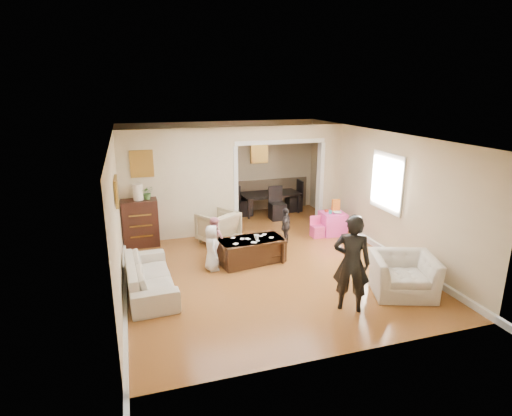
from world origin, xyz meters
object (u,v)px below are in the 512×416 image
object	(u,v)px
armchair_back	(218,227)
dining_table	(270,203)
dresser	(141,223)
table_lamp	(138,192)
adult_person	(352,263)
child_kneel_b	(215,239)
coffee_table	(251,250)
child_kneel_a	(212,248)
play_table	(332,223)
sofa	(150,276)
child_toddler	(286,226)
coffee_cup	(257,237)
cyan_cup	(330,212)
armchair_front	(403,275)

from	to	relation	value
armchair_back	dining_table	bearing A→B (deg)	-167.81
dresser	table_lamp	xyz separation A→B (m)	(0.00, 0.00, 0.72)
adult_person	child_kneel_b	distance (m)	3.12
dresser	dining_table	bearing A→B (deg)	23.41
coffee_table	adult_person	size ratio (longest dim) A/B	0.81
armchair_back	dresser	world-z (taller)	dresser
armchair_back	child_kneel_a	distance (m)	1.55
play_table	child_kneel_b	bearing A→B (deg)	-166.36
sofa	coffee_table	size ratio (longest dim) A/B	1.48
child_kneel_b	child_toddler	xyz separation A→B (m)	(1.75, 0.45, -0.04)
coffee_cup	child_kneel_b	world-z (taller)	child_kneel_b
coffee_cup	adult_person	size ratio (longest dim) A/B	0.07
sofa	adult_person	bearing A→B (deg)	-120.26
cyan_cup	child_kneel_a	bearing A→B (deg)	-159.91
armchair_front	dresser	world-z (taller)	dresser
table_lamp	coffee_cup	size ratio (longest dim) A/B	3.33
armchair_back	play_table	xyz separation A→B (m)	(2.81, -0.28, -0.09)
armchair_front	dresser	distance (m)	5.66
child_kneel_a	table_lamp	bearing A→B (deg)	36.01
armchair_front	child_kneel_b	distance (m)	3.71
coffee_cup	child_toddler	size ratio (longest dim) A/B	0.13
child_kneel_b	child_toddler	bearing A→B (deg)	-105.22
table_lamp	play_table	bearing A→B (deg)	-7.28
dresser	table_lamp	size ratio (longest dim) A/B	2.99
armchair_front	dining_table	bearing A→B (deg)	116.21
armchair_front	play_table	size ratio (longest dim) A/B	1.88
armchair_front	adult_person	distance (m)	1.27
child_kneel_a	child_kneel_b	world-z (taller)	child_kneel_b
child_kneel_a	cyan_cup	bearing A→B (deg)	-69.55
armchair_back	armchair_front	bearing A→B (deg)	94.35
child_kneel_a	child_toddler	size ratio (longest dim) A/B	1.07
armchair_back	cyan_cup	size ratio (longest dim) A/B	10.05
armchair_front	coffee_cup	xyz separation A→B (m)	(-2.03, 2.04, 0.20)
coffee_table	child_kneel_a	size ratio (longest dim) A/B	1.43
sofa	child_kneel_a	bearing A→B (deg)	-68.21
armchair_front	dining_table	size ratio (longest dim) A/B	0.63
table_lamp	child_kneel_a	size ratio (longest dim) A/B	0.39
armchair_front	coffee_table	distance (m)	2.99
dresser	child_kneel_a	xyz separation A→B (m)	(1.28, -1.78, -0.08)
table_lamp	cyan_cup	world-z (taller)	table_lamp
cyan_cup	dining_table	xyz separation A→B (m)	(-0.80, 2.20, -0.29)
play_table	dining_table	world-z (taller)	dining_table
sofa	armchair_front	world-z (taller)	armchair_front
child_toddler	child_kneel_a	bearing A→B (deg)	-24.29
armchair_back	table_lamp	xyz separation A→B (m)	(-1.72, 0.30, 0.89)
table_lamp	dining_table	xyz separation A→B (m)	(3.63, 1.57, -0.96)
child_toddler	adult_person	bearing A→B (deg)	38.93
sofa	child_kneel_a	xyz separation A→B (m)	(1.23, 0.56, 0.18)
cyan_cup	sofa	bearing A→B (deg)	-158.65
dresser	armchair_back	bearing A→B (deg)	-9.83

